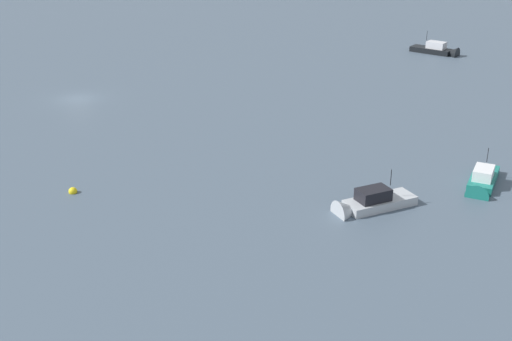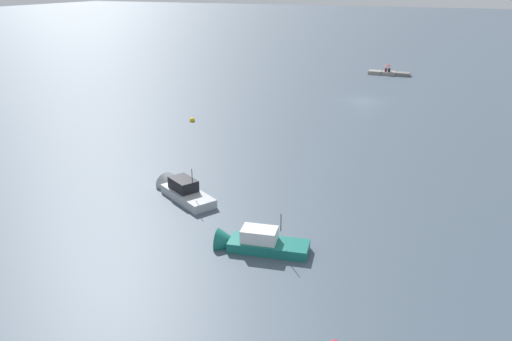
# 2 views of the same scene
# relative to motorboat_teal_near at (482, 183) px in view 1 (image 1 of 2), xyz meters

# --- Properties ---
(ground_plane) EXTENTS (500.00, 500.00, 0.00)m
(ground_plane) POSITION_rel_motorboat_teal_near_xyz_m (1.60, -43.16, -0.35)
(ground_plane) COLOR #475666
(motorboat_teal_near) EXTENTS (6.03, 2.70, 3.26)m
(motorboat_teal_near) POSITION_rel_motorboat_teal_near_xyz_m (0.00, 0.00, 0.00)
(motorboat_teal_near) COLOR #197266
(motorboat_teal_near) RESTS_ON ground_plane
(motorboat_black_mid) EXTENTS (2.32, 6.65, 3.68)m
(motorboat_black_mid) POSITION_rel_motorboat_teal_near_xyz_m (-41.18, -18.78, 0.04)
(motorboat_black_mid) COLOR black
(motorboat_black_mid) RESTS_ON ground_plane
(motorboat_grey_far) EXTENTS (6.27, 4.71, 3.45)m
(motorboat_grey_far) POSITION_rel_motorboat_teal_near_xyz_m (8.39, -5.42, 0.02)
(motorboat_grey_far) COLOR #ADB2B7
(motorboat_grey_far) RESTS_ON ground_plane
(mooring_buoy_mid) EXTENTS (0.65, 0.65, 0.65)m
(mooring_buoy_mid) POSITION_rel_motorboat_teal_near_xyz_m (18.35, -24.79, -0.23)
(mooring_buoy_mid) COLOR yellow
(mooring_buoy_mid) RESTS_ON ground_plane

